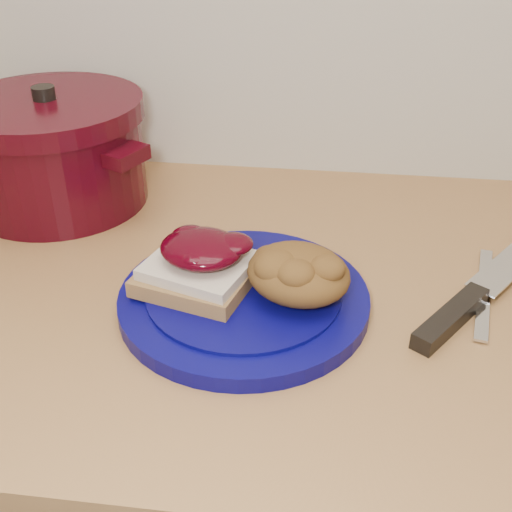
# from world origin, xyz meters

# --- Properties ---
(plate) EXTENTS (0.33, 0.33, 0.02)m
(plate) POSITION_xyz_m (-0.04, 1.45, 0.91)
(plate) COLOR #070553
(plate) RESTS_ON wood_countertop
(sandwich) EXTENTS (0.13, 0.12, 0.05)m
(sandwich) POSITION_xyz_m (-0.09, 1.46, 0.95)
(sandwich) COLOR olive
(sandwich) RESTS_ON plate
(stuffing_mound) EXTENTS (0.13, 0.12, 0.05)m
(stuffing_mound) POSITION_xyz_m (0.01, 1.45, 0.95)
(stuffing_mound) COLOR brown
(stuffing_mound) RESTS_ON plate
(chef_knife) EXTENTS (0.21, 0.27, 0.02)m
(chef_knife) POSITION_xyz_m (0.19, 1.48, 0.91)
(chef_knife) COLOR black
(chef_knife) RESTS_ON wood_countertop
(butter_knife) EXTENTS (0.05, 0.17, 0.00)m
(butter_knife) POSITION_xyz_m (0.21, 1.50, 0.90)
(butter_knife) COLOR silver
(butter_knife) RESTS_ON wood_countertop
(dutch_oven) EXTENTS (0.32, 0.32, 0.16)m
(dutch_oven) POSITION_xyz_m (-0.32, 1.66, 0.97)
(dutch_oven) COLOR #37050E
(dutch_oven) RESTS_ON wood_countertop
(pepper_grinder) EXTENTS (0.06, 0.06, 0.12)m
(pepper_grinder) POSITION_xyz_m (-0.27, 1.70, 0.96)
(pepper_grinder) COLOR black
(pepper_grinder) RESTS_ON wood_countertop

